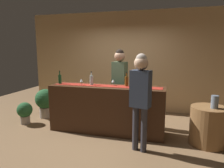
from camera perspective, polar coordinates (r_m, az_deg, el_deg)
The scene contains 16 objects.
ground_plane at distance 4.73m, azimuth -1.43°, elevation -12.91°, with size 10.00×10.00×0.00m, color brown.
back_wall at distance 6.22m, azimuth 3.66°, elevation 6.24°, with size 6.00×0.12×2.90m, color tan.
bar_counter at distance 4.56m, azimuth -1.46°, elevation -6.94°, with size 2.49×0.60×1.03m, color #3D2314.
counter_runner_cloth at distance 4.44m, azimuth -1.49°, elevation -0.53°, with size 2.37×0.28×0.01m, color maroon.
wine_bottle_amber at distance 4.40m, azimuth 4.03°, elevation 0.81°, with size 0.07×0.07×0.30m.
wine_bottle_green at distance 4.84m, azimuth -14.21°, elevation 1.35°, with size 0.07×0.07×0.30m.
wine_bottle_clear at distance 4.55m, azimuth -5.70°, elevation 1.09°, with size 0.07×0.07×0.30m.
wine_glass_near_customer at distance 4.56m, azimuth -8.50°, elevation 0.95°, with size 0.07×0.07×0.14m.
wine_glass_mid_counter at distance 4.34m, azimuth 8.28°, elevation 0.51°, with size 0.07×0.07×0.14m.
wine_glass_far_end at distance 4.46m, azimuth 0.29°, elevation 0.86°, with size 0.07×0.07×0.14m.
bartender at distance 4.94m, azimuth 2.11°, elevation 1.78°, with size 0.38×0.27×1.81m.
customer_sipping at distance 3.59m, azimuth 7.89°, elevation -2.16°, with size 0.38×0.28×1.74m.
round_side_table at distance 4.40m, azimuth 25.11°, elevation -10.43°, with size 0.68×0.68×0.74m, color olive.
vase_on_side_table at distance 4.21m, azimuth 26.55°, elevation -4.47°, with size 0.13×0.13×0.24m, color slate.
potted_plant_tall at distance 5.79m, azimuth -17.95°, elevation -4.53°, with size 0.53×0.53×0.77m.
potted_plant_small at distance 5.50m, azimuth -22.99°, elevation -7.02°, with size 0.37×0.37×0.54m.
Camera 1 is at (1.28, -4.18, 1.80)m, focal length 33.04 mm.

